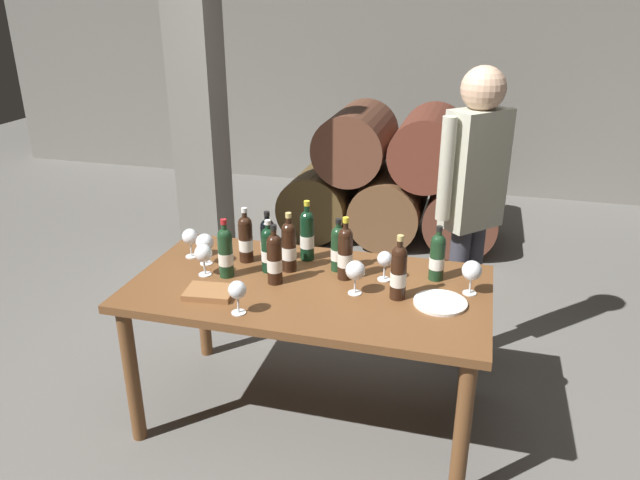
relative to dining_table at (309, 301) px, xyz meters
The scene contains 26 objects.
ground_plane 0.67m from the dining_table, ahead, with size 14.00×14.00×0.00m, color #66635E.
cellar_back_wall 4.26m from the dining_table, 90.00° to the left, with size 10.00×0.24×2.80m, color slate.
barrel_stack 2.60m from the dining_table, 90.00° to the left, with size 1.86×0.90×1.15m.
stone_pillar 2.16m from the dining_table, 129.09° to the left, with size 0.32×0.32×2.60m, color slate.
dining_table is the anchor object (origin of this frame).
wine_bottle_0 0.48m from the dining_table, 155.40° to the left, with size 0.07×0.07×0.29m.
wine_bottle_1 0.65m from the dining_table, 20.74° to the left, with size 0.07×0.07×0.27m.
wine_bottle_2 0.29m from the dining_table, 37.22° to the left, with size 0.07×0.07×0.32m.
wine_bottle_3 0.40m from the dining_table, 144.74° to the left, with size 0.07×0.07×0.28m.
wine_bottle_4 0.29m from the dining_table, 137.31° to the left, with size 0.07×0.07×0.31m.
wine_bottle_5 0.38m from the dining_table, 107.90° to the left, with size 0.07×0.07×0.32m.
wine_bottle_6 0.33m from the dining_table, 158.00° to the left, with size 0.07×0.07×0.27m.
wine_bottle_7 0.27m from the dining_table, behind, with size 0.07×0.07×0.30m.
wine_bottle_8 0.47m from the dining_table, behind, with size 0.07×0.07×0.30m.
wine_bottle_9 0.48m from the dining_table, ahead, with size 0.07×0.07×0.31m.
wine_bottle_10 0.30m from the dining_table, 64.54° to the left, with size 0.07×0.07×0.27m.
wine_glass_0 0.31m from the dining_table, ahead, with size 0.09×0.09×0.16m.
wine_glass_1 0.78m from the dining_table, ahead, with size 0.09×0.09×0.16m.
wine_glass_2 0.73m from the dining_table, 167.69° to the left, with size 0.08×0.08×0.16m.
wine_glass_3 0.46m from the dining_table, 122.37° to the right, with size 0.08×0.08×0.15m.
wine_glass_4 0.62m from the dining_table, behind, with size 0.09×0.09×0.16m.
wine_glass_5 0.57m from the dining_table, behind, with size 0.09×0.09×0.16m.
wine_glass_6 0.42m from the dining_table, 23.13° to the left, with size 0.07×0.07×0.15m.
tasting_notebook 0.48m from the dining_table, 151.50° to the right, with size 0.22×0.16×0.03m, color #936038.
serving_plate 0.63m from the dining_table, ahead, with size 0.24×0.24×0.01m, color white.
sommelier_presenting 1.10m from the dining_table, 46.53° to the left, with size 0.36×0.38×1.72m.
Camera 1 is at (0.72, -2.48, 2.06)m, focal length 33.88 mm.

